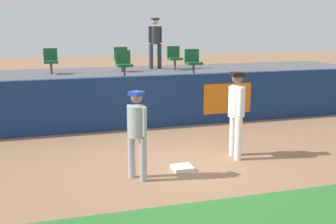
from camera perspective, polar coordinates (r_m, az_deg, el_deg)
ground_plane at (r=9.07m, az=1.61°, el=-7.20°), size 60.00×60.00×0.00m
first_base at (r=8.89m, az=1.91°, el=-7.33°), size 0.40×0.40×0.08m
player_fielder_home at (r=9.54m, az=8.94°, el=0.40°), size 0.40×0.57×1.89m
player_runner_visitor at (r=8.13m, az=-4.09°, el=-2.25°), size 0.45×0.45×1.69m
field_wall at (r=12.19m, az=-3.64°, el=1.27°), size 18.00×0.26×1.47m
bleacher_platform at (r=14.68m, az=-6.04°, el=2.57°), size 18.00×4.80×1.25m
seat_back_left at (r=14.96m, az=-15.08°, el=6.63°), size 0.45×0.44×0.84m
seat_front_center at (r=13.42m, az=-5.81°, el=6.43°), size 0.46×0.44×0.84m
seat_back_center at (r=15.23m, az=-6.11°, el=7.05°), size 0.46×0.44×0.84m
seat_front_right at (r=14.03m, az=3.28°, el=6.70°), size 0.48×0.44×0.84m
seat_back_right at (r=15.71m, az=0.83°, el=7.25°), size 0.46×0.44×0.84m
spectator_hooded at (r=16.02m, az=-1.69°, el=9.45°), size 0.51×0.38×1.83m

